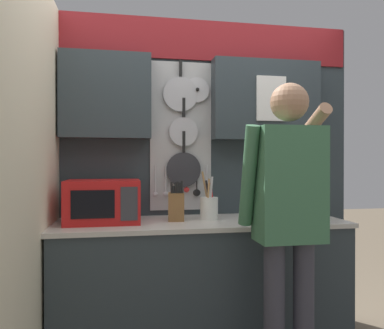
{
  "coord_description": "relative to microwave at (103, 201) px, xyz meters",
  "views": [
    {
      "loc": [
        -0.53,
        -2.57,
        1.33
      ],
      "look_at": [
        -0.03,
        0.21,
        1.31
      ],
      "focal_mm": 35.0,
      "sensor_mm": 36.0,
      "label": 1
    }
  ],
  "objects": [
    {
      "name": "base_cabinet_counter",
      "position": [
        0.67,
        -0.04,
        -0.61
      ],
      "size": [
        2.01,
        0.64,
        0.92
      ],
      "color": "#2D383D",
      "rests_on": "ground_plane"
    },
    {
      "name": "back_wall_unit",
      "position": [
        0.68,
        0.25,
        0.41
      ],
      "size": [
        2.58,
        0.22,
        2.44
      ],
      "color": "#2D383D",
      "rests_on": "ground_plane"
    },
    {
      "name": "side_wall",
      "position": [
        -0.35,
        -0.43,
        0.15
      ],
      "size": [
        0.04,
        1.6,
        2.44
      ],
      "color": "beige",
      "rests_on": "ground_plane"
    },
    {
      "name": "microwave",
      "position": [
        0.0,
        0.0,
        0.0
      ],
      "size": [
        0.49,
        0.37,
        0.29
      ],
      "color": "red",
      "rests_on": "base_cabinet_counter"
    },
    {
      "name": "knife_block",
      "position": [
        0.5,
        0.0,
        -0.04
      ],
      "size": [
        0.13,
        0.16,
        0.28
      ],
      "color": "brown",
      "rests_on": "base_cabinet_counter"
    },
    {
      "name": "utensil_crock",
      "position": [
        0.74,
        0.0,
        -0.06
      ],
      "size": [
        0.13,
        0.13,
        0.34
      ],
      "color": "white",
      "rests_on": "base_cabinet_counter"
    },
    {
      "name": "person",
      "position": [
        1.07,
        -0.59,
        0.01
      ],
      "size": [
        0.54,
        0.65,
        1.78
      ],
      "color": "#383842",
      "rests_on": "ground_plane"
    }
  ]
}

